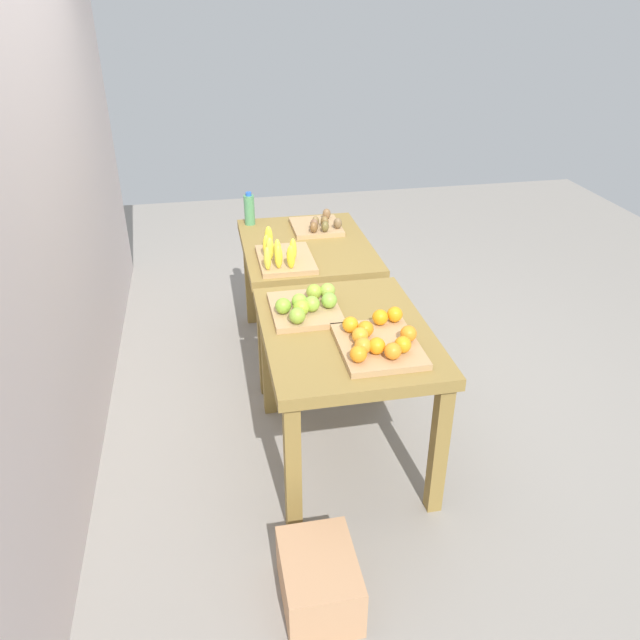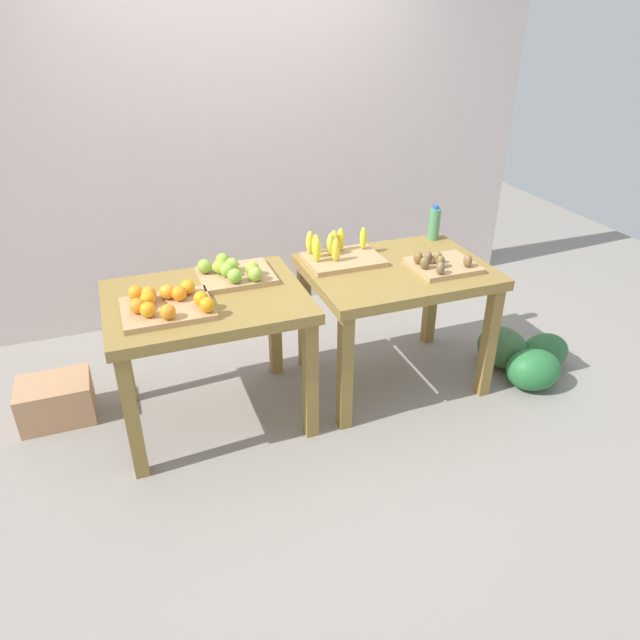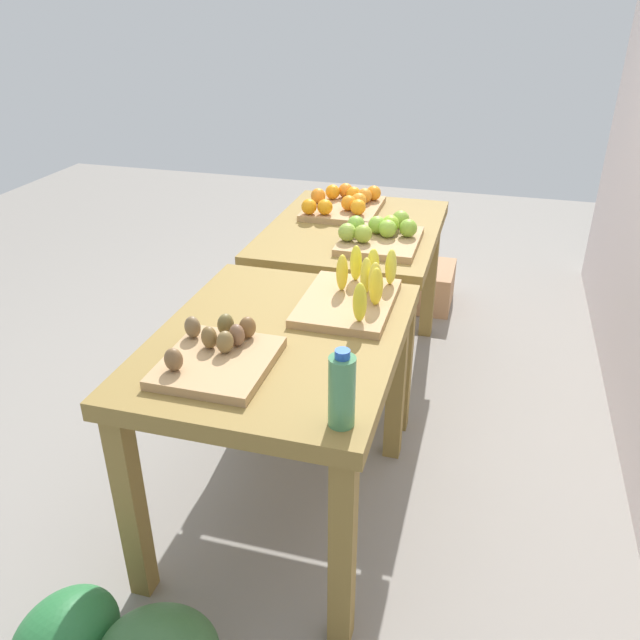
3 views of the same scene
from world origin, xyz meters
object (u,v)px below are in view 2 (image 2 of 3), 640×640
(display_table_right, at_px, (396,285))
(banana_crate, at_px, (339,254))
(display_table_left, at_px, (207,316))
(apple_bin, at_px, (233,272))
(watermelon_pile, at_px, (525,356))
(water_bottle, at_px, (434,224))
(orange_bin, at_px, (167,304))
(cardboard_produce_box, at_px, (56,400))
(kiwi_bin, at_px, (441,264))

(display_table_right, xyz_separation_m, banana_crate, (-0.29, 0.19, 0.16))
(display_table_left, xyz_separation_m, apple_bin, (0.19, 0.16, 0.16))
(display_table_right, xyz_separation_m, watermelon_pile, (0.83, -0.25, -0.53))
(apple_bin, bearing_deg, water_bottle, 6.72)
(orange_bin, distance_m, banana_crate, 1.08)
(display_table_left, bearing_deg, cardboard_produce_box, 160.89)
(display_table_left, bearing_deg, display_table_right, 0.00)
(display_table_left, bearing_deg, watermelon_pile, -7.22)
(display_table_left, height_order, water_bottle, water_bottle)
(display_table_left, bearing_deg, apple_bin, 40.12)
(display_table_left, distance_m, banana_crate, 0.87)
(water_bottle, bearing_deg, display_table_right, -142.54)
(banana_crate, relative_size, watermelon_pile, 0.67)
(apple_bin, xyz_separation_m, watermelon_pile, (1.76, -0.41, -0.69))
(display_table_left, height_order, watermelon_pile, display_table_left)
(watermelon_pile, bearing_deg, orange_bin, 176.10)
(apple_bin, xyz_separation_m, water_bottle, (1.35, 0.16, 0.06))
(display_table_left, distance_m, cardboard_produce_box, 1.06)
(orange_bin, height_order, watermelon_pile, orange_bin)
(display_table_left, xyz_separation_m, kiwi_bin, (1.34, -0.12, 0.15))
(display_table_right, xyz_separation_m, water_bottle, (0.42, 0.32, 0.22))
(cardboard_produce_box, bearing_deg, orange_bin, -31.22)
(apple_bin, bearing_deg, watermelon_pile, -13.01)
(orange_bin, height_order, banana_crate, banana_crate)
(banana_crate, distance_m, water_bottle, 0.72)
(display_table_left, xyz_separation_m, water_bottle, (1.54, 0.32, 0.22))
(orange_bin, bearing_deg, water_bottle, 13.50)
(banana_crate, distance_m, kiwi_bin, 0.60)
(cardboard_produce_box, bearing_deg, watermelon_pile, -10.99)
(water_bottle, distance_m, watermelon_pile, 1.03)
(display_table_right, relative_size, orange_bin, 2.31)
(water_bottle, xyz_separation_m, watermelon_pile, (0.42, -0.57, -0.76))
(display_table_left, relative_size, kiwi_bin, 2.89)
(watermelon_pile, bearing_deg, kiwi_bin, 168.11)
(display_table_right, bearing_deg, apple_bin, 170.25)
(display_table_right, height_order, banana_crate, banana_crate)
(display_table_left, height_order, kiwi_bin, kiwi_bin)
(orange_bin, bearing_deg, watermelon_pile, -3.90)
(display_table_right, distance_m, banana_crate, 0.38)
(display_table_right, bearing_deg, kiwi_bin, -28.38)
(cardboard_produce_box, bearing_deg, banana_crate, -3.63)
(kiwi_bin, height_order, cardboard_produce_box, kiwi_bin)
(display_table_left, height_order, display_table_right, same)
(display_table_right, distance_m, kiwi_bin, 0.29)
(orange_bin, distance_m, cardboard_produce_box, 1.04)
(display_table_right, relative_size, apple_bin, 2.51)
(kiwi_bin, bearing_deg, display_table_right, 151.62)
(display_table_right, xyz_separation_m, kiwi_bin, (0.22, -0.12, 0.15))
(cardboard_produce_box, bearing_deg, water_bottle, 0.44)
(orange_bin, relative_size, water_bottle, 2.01)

